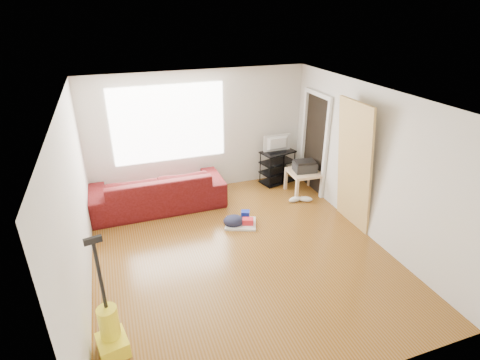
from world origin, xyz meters
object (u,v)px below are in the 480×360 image
object	(u,v)px
tv_stand	(277,167)
vacuum	(111,332)
bucket	(181,210)
cleaning_tray	(241,221)
sofa	(160,207)
side_table	(304,175)
backpack	(234,226)

from	to	relation	value
tv_stand	vacuum	bearing A→B (deg)	-150.24
bucket	cleaning_tray	world-z (taller)	cleaning_tray
sofa	cleaning_tray	world-z (taller)	sofa
tv_stand	side_table	distance (m)	0.74
bucket	vacuum	world-z (taller)	vacuum
tv_stand	side_table	world-z (taller)	tv_stand
sofa	bucket	distance (m)	0.45
sofa	tv_stand	xyz separation A→B (m)	(2.64, 0.27, 0.38)
sofa	side_table	distance (m)	3.00
bucket	backpack	world-z (taller)	bucket
tv_stand	vacuum	size ratio (longest dim) A/B	0.54
bucket	cleaning_tray	bearing A→B (deg)	-42.91
sofa	tv_stand	world-z (taller)	tv_stand
tv_stand	side_table	xyz separation A→B (m)	(0.30, -0.67, 0.05)
side_table	backpack	xyz separation A→B (m)	(-1.79, -0.74, -0.42)
bucket	cleaning_tray	size ratio (longest dim) A/B	0.47
vacuum	backpack	bearing A→B (deg)	32.61
side_table	backpack	bearing A→B (deg)	-157.44
tv_stand	bucket	size ratio (longest dim) A/B	2.58
tv_stand	backpack	xyz separation A→B (m)	(-1.49, -1.42, -0.38)
side_table	bucket	bearing A→B (deg)	177.04
tv_stand	backpack	world-z (taller)	tv_stand
tv_stand	backpack	size ratio (longest dim) A/B	2.16
side_table	cleaning_tray	xyz separation A→B (m)	(-1.65, -0.73, -0.36)
backpack	sofa	bearing A→B (deg)	144.28
sofa	vacuum	size ratio (longest dim) A/B	1.66
sofa	bucket	world-z (taller)	sofa
side_table	cleaning_tray	bearing A→B (deg)	-156.02
cleaning_tray	side_table	bearing A→B (deg)	23.98
sofa	bucket	bearing A→B (deg)	143.51
backpack	tv_stand	bearing A→B (deg)	52.70
side_table	vacuum	size ratio (longest dim) A/B	0.43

